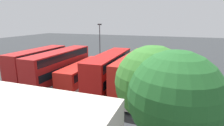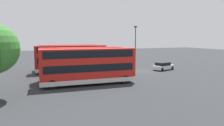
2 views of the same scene
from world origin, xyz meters
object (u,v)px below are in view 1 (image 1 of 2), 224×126
bus_double_decker_fourth (60,66)px  lamp_post_tall (100,41)px  bus_double_decker_fifth (38,64)px  waste_bin_yellow (94,64)px  bus_single_deck_third (84,73)px  car_hatchback_silver (120,58)px  bus_double_decker_second (109,71)px  bus_double_decker_near_end (135,73)px

bus_double_decker_fourth → lamp_post_tall: lamp_post_tall is taller
bus_double_decker_fifth → waste_bin_yellow: bearing=-112.5°
bus_double_decker_fourth → bus_single_deck_third: bearing=-169.5°
bus_double_decker_fifth → car_hatchback_silver: 17.81m
bus_single_deck_third → waste_bin_yellow: bus_single_deck_third is taller
bus_single_deck_third → bus_double_decker_second: bearing=172.7°
bus_double_decker_near_end → bus_single_deck_third: bearing=-3.1°
car_hatchback_silver → bus_double_decker_near_end: bearing=113.1°
bus_double_decker_second → bus_double_decker_fourth: (7.30, 0.12, 0.00)m
bus_double_decker_fifth → bus_double_decker_second: bearing=-179.5°
bus_double_decker_near_end → bus_double_decker_fourth: same height
car_hatchback_silver → bus_double_decker_fourth: bearing=76.5°
bus_double_decker_second → car_hatchback_silver: bearing=-77.8°
bus_double_decker_near_end → bus_double_decker_fourth: size_ratio=0.99×
bus_double_decker_second → bus_single_deck_third: (3.95, -0.50, -0.83)m
bus_double_decker_second → waste_bin_yellow: (6.88, -9.87, -1.97)m
bus_double_decker_near_end → bus_double_decker_second: size_ratio=1.06×
car_hatchback_silver → waste_bin_yellow: (3.45, 6.05, -0.22)m
bus_double_decker_fifth → lamp_post_tall: bearing=-112.1°
bus_double_decker_near_end → waste_bin_yellow: size_ratio=12.54×
bus_double_decker_fourth → waste_bin_yellow: size_ratio=12.63×
waste_bin_yellow → bus_single_deck_third: bearing=107.4°
bus_double_decker_second → waste_bin_yellow: size_ratio=11.86×
bus_double_decker_near_end → bus_double_decker_second: (3.30, 0.11, -0.00)m
bus_double_decker_fourth → car_hatchback_silver: bus_double_decker_fourth is taller
car_hatchback_silver → lamp_post_tall: lamp_post_tall is taller
bus_double_decker_near_end → waste_bin_yellow: (10.19, -9.76, -1.98)m
bus_single_deck_third → bus_double_decker_fourth: bus_double_decker_fourth is taller
bus_double_decker_near_end → lamp_post_tall: size_ratio=1.49×
bus_double_decker_second → lamp_post_tall: bearing=-61.6°
lamp_post_tall → waste_bin_yellow: 4.58m
bus_single_deck_third → car_hatchback_silver: size_ratio=2.33×
bus_single_deck_third → bus_double_decker_fourth: bearing=10.5°
bus_double_decker_near_end → bus_double_decker_fifth: 14.32m
bus_single_deck_third → bus_double_decker_fifth: 7.14m
bus_double_decker_second → car_hatchback_silver: size_ratio=2.53×
bus_single_deck_third → lamp_post_tall: size_ratio=1.30×
bus_double_decker_fifth → car_hatchback_silver: bus_double_decker_fifth is taller
bus_single_deck_third → bus_double_decker_fourth: size_ratio=0.86×
lamp_post_tall → bus_double_decker_fifth: bearing=67.9°
bus_double_decker_fifth → lamp_post_tall: size_ratio=1.29×
bus_double_decker_near_end → bus_double_decker_fourth: (10.60, 0.23, 0.00)m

